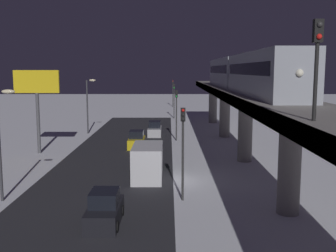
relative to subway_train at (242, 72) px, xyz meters
name	(u,v)px	position (x,y,z in m)	size (l,w,h in m)	color
ground_plane	(174,181)	(7.03, 9.75, -8.67)	(240.00, 240.00, 0.00)	white
avenue_asphalt	(105,181)	(12.61, 9.75, -8.66)	(11.00, 88.85, 0.01)	#28282D
elevated_railway	(262,108)	(0.09, 9.75, -2.73)	(5.00, 88.85, 6.89)	gray
subway_train	(242,72)	(0.00, 0.00, 0.00)	(2.94, 36.87, 3.40)	#999EA8
rail_signal	(317,52)	(1.62, 25.50, 0.95)	(0.36, 0.41, 4.00)	black
sedan_black	(105,210)	(11.21, 18.88, -7.88)	(1.91, 4.26, 1.97)	black
sedan_silver	(155,130)	(9.41, -13.64, -7.87)	(1.80, 4.50, 1.97)	#B2B2B7
sedan_yellow	(137,141)	(11.21, -4.84, -7.87)	(1.80, 4.09, 1.97)	gold
box_truck	(148,160)	(9.21, 7.94, -7.32)	(2.40, 7.40, 2.80)	#2D6038
traffic_light_near	(183,140)	(6.51, 14.60, -4.47)	(0.32, 0.44, 6.40)	#2D2D2D
traffic_light_mid	(176,108)	(6.51, -9.47, -4.47)	(0.32, 0.44, 6.40)	#2D2D2D
traffic_light_far	(174,96)	(6.51, -33.53, -4.47)	(0.32, 0.44, 6.40)	#2D2D2D
traffic_light_distant	(173,90)	(6.51, -57.60, -4.47)	(0.32, 0.44, 6.40)	#2D2D2D
commercial_billboard	(37,90)	(21.46, -1.49, -1.84)	(4.80, 0.36, 8.90)	#4C4C51
street_lamp_near	(2,132)	(18.69, 14.75, -3.85)	(1.35, 0.44, 7.65)	#38383D
street_lamp_far	(89,100)	(18.69, -15.25, -3.85)	(1.35, 0.44, 7.65)	#38383D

